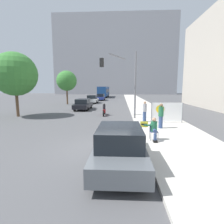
% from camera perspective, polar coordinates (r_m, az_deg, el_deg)
% --- Properties ---
extents(ground_plane, '(160.00, 160.00, 0.00)m').
position_cam_1_polar(ground_plane, '(8.16, -2.79, -12.88)').
color(ground_plane, '#4F4F51').
extents(sidewalk_curb, '(4.16, 90.00, 0.15)m').
position_cam_1_polar(sidewalk_curb, '(22.98, 10.88, 0.78)').
color(sidewalk_curb, beige).
rests_on(sidewalk_curb, ground_plane).
extents(building_backdrop_far, '(52.00, 12.00, 33.19)m').
position_cam_1_polar(building_backdrop_far, '(81.81, 1.04, 17.64)').
color(building_backdrop_far, '#99999E').
rests_on(building_backdrop_far, ground_plane).
extents(seated_protester, '(0.93, 0.77, 1.20)m').
position_cam_1_polar(seated_protester, '(9.47, 13.49, -5.18)').
color(seated_protester, '#474C56').
rests_on(seated_protester, sidewalk_curb).
extents(jogger_on_sidewalk, '(0.34, 0.34, 1.70)m').
position_cam_1_polar(jogger_on_sidewalk, '(12.33, 15.67, -1.14)').
color(jogger_on_sidewalk, '#334775').
rests_on(jogger_on_sidewalk, sidewalk_curb).
extents(pedestrian_behind, '(0.34, 0.34, 1.65)m').
position_cam_1_polar(pedestrian_behind, '(14.48, 10.61, 0.25)').
color(pedestrian_behind, '#334775').
rests_on(pedestrian_behind, sidewalk_curb).
extents(protest_banner, '(2.48, 0.06, 1.59)m').
position_cam_1_polar(protest_banner, '(14.44, 17.40, 0.01)').
color(protest_banner, slate).
rests_on(protest_banner, sidewalk_curb).
extents(traffic_light_pole, '(3.42, 3.18, 5.85)m').
position_cam_1_polar(traffic_light_pole, '(16.34, 3.30, 12.31)').
color(traffic_light_pole, slate).
rests_on(traffic_light_pole, sidewalk_curb).
extents(parked_car_curbside, '(1.82, 4.33, 1.51)m').
position_cam_1_polar(parked_car_curbside, '(6.61, 2.51, -11.08)').
color(parked_car_curbside, '#565B60').
rests_on(parked_car_curbside, ground_plane).
extents(car_on_road_nearest, '(1.80, 4.66, 1.42)m').
position_cam_1_polar(car_on_road_nearest, '(23.38, -9.41, 2.52)').
color(car_on_road_nearest, black).
rests_on(car_on_road_nearest, ground_plane).
extents(car_on_road_midblock, '(1.85, 4.13, 1.48)m').
position_cam_1_polar(car_on_road_midblock, '(32.97, -6.43, 4.19)').
color(car_on_road_midblock, white).
rests_on(car_on_road_midblock, ground_plane).
extents(car_on_road_distant, '(1.72, 4.71, 1.48)m').
position_cam_1_polar(car_on_road_distant, '(40.01, -3.67, 4.89)').
color(car_on_road_distant, navy).
rests_on(car_on_road_distant, ground_plane).
extents(city_bus_on_road, '(2.49, 12.42, 3.13)m').
position_cam_1_polar(city_bus_on_road, '(52.86, -2.71, 6.81)').
color(city_bus_on_road, navy).
rests_on(city_bus_on_road, ground_plane).
extents(motorcycle_on_road, '(0.28, 2.08, 1.26)m').
position_cam_1_polar(motorcycle_on_road, '(18.32, -2.56, 0.58)').
color(motorcycle_on_road, maroon).
rests_on(motorcycle_on_road, ground_plane).
extents(street_tree_near_curb, '(4.25, 4.25, 6.33)m').
position_cam_1_polar(street_tree_near_curb, '(19.94, -29.10, 10.73)').
color(street_tree_near_curb, brown).
rests_on(street_tree_near_curb, ground_plane).
extents(street_tree_midblock, '(3.45, 3.45, 5.78)m').
position_cam_1_polar(street_tree_midblock, '(31.46, -14.60, 9.82)').
color(street_tree_midblock, brown).
rests_on(street_tree_midblock, ground_plane).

